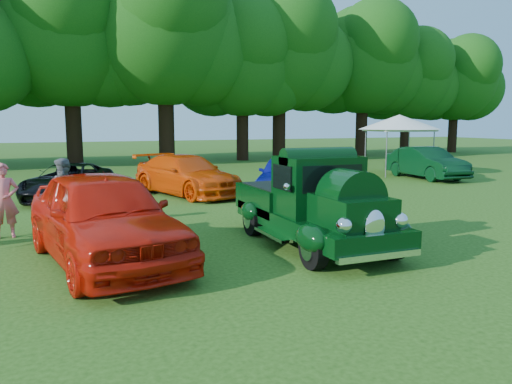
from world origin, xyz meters
name	(u,v)px	position (x,y,z in m)	size (l,w,h in m)	color
ground	(241,264)	(0.00, 0.00, 0.00)	(120.00, 120.00, 0.00)	#234510
hero_pickup	(312,206)	(1.89, 0.80, 0.81)	(2.24, 4.81, 1.88)	black
red_convertible	(104,217)	(-2.29, 1.04, 0.85)	(2.01, 5.01, 1.71)	red
back_car_black	(69,182)	(-2.67, 9.31, 0.60)	(1.98, 4.30, 1.20)	black
back_car_orange	(187,175)	(1.25, 8.89, 0.70)	(1.97, 4.84, 1.41)	#E04307
back_car_blue	(285,175)	(4.44, 7.50, 0.72)	(1.70, 4.24, 1.44)	#0C1189
back_car_green	(426,163)	(12.63, 9.78, 0.72)	(1.52, 4.35, 1.43)	black
spectator_pink	(4,201)	(-4.16, 3.92, 0.84)	(0.61, 0.40, 1.68)	#EA6066
spectator_grey	(65,193)	(-2.89, 4.66, 0.85)	(0.82, 0.64, 1.70)	slate
canopy_tent	(399,123)	(12.56, 11.74, 2.53)	(4.55, 4.55, 2.92)	silver
tree_line	(105,48)	(0.13, 23.78, 6.99)	(62.65, 10.35, 12.47)	black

